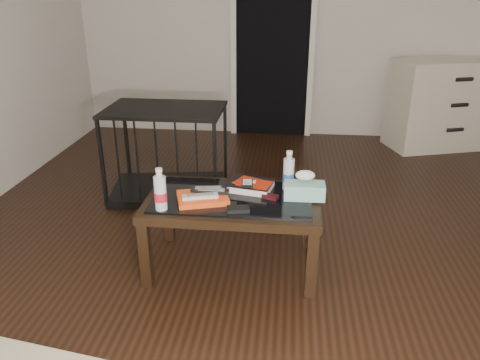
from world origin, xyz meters
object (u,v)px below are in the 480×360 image
object	(u,v)px
coffee_table	(233,206)
textbook	(251,186)
water_bottle_left	(160,189)
tissue_box	(304,191)
pet_crate	(168,166)
dresser	(450,104)
water_bottle_right	(289,170)

from	to	relation	value
coffee_table	textbook	world-z (taller)	textbook
water_bottle_left	tissue_box	xyz separation A→B (m)	(0.77, 0.23, -0.07)
textbook	tissue_box	xyz separation A→B (m)	(0.31, -0.09, 0.02)
coffee_table	water_bottle_left	distance (m)	0.46
pet_crate	tissue_box	distance (m)	1.47
dresser	water_bottle_right	distance (m)	2.88
dresser	pet_crate	size ratio (longest dim) A/B	1.32
water_bottle_right	tissue_box	size ratio (longest dim) A/B	1.03
textbook	water_bottle_left	world-z (taller)	water_bottle_left
dresser	textbook	distance (m)	3.03
water_bottle_left	coffee_table	bearing A→B (deg)	29.22
textbook	coffee_table	bearing A→B (deg)	-118.98
water_bottle_right	dresser	bearing A→B (deg)	55.36
coffee_table	pet_crate	distance (m)	1.21
textbook	pet_crate	bearing A→B (deg)	141.77
dresser	textbook	size ratio (longest dim) A/B	5.18
water_bottle_right	pet_crate	bearing A→B (deg)	138.30
pet_crate	textbook	size ratio (longest dim) A/B	3.92
textbook	water_bottle_left	size ratio (longest dim) A/B	1.05
water_bottle_left	tissue_box	bearing A→B (deg)	16.42
water_bottle_right	tissue_box	distance (m)	0.17
dresser	tissue_box	distance (m)	2.93
textbook	water_bottle_right	world-z (taller)	water_bottle_right
textbook	water_bottle_left	bearing A→B (deg)	-133.75
dresser	textbook	world-z (taller)	dresser
water_bottle_right	textbook	bearing A→B (deg)	-171.79
coffee_table	tissue_box	world-z (taller)	tissue_box
dresser	water_bottle_left	bearing A→B (deg)	-147.62
water_bottle_right	tissue_box	world-z (taller)	water_bottle_right
water_bottle_left	pet_crate	bearing A→B (deg)	103.23
dresser	tissue_box	size ratio (longest dim) A/B	5.63
pet_crate	textbook	distance (m)	1.19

